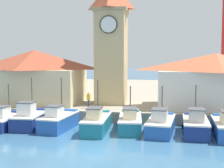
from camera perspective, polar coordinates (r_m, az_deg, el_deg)
name	(u,v)px	position (r m, az deg, el deg)	size (l,w,h in m)	color
ground_plane	(93,153)	(20.79, -3.47, -12.41)	(300.00, 300.00, 0.00)	#386689
quay_wharf	(136,93)	(48.80, 4.39, -1.62)	(120.00, 40.00, 1.05)	#9E937F
fishing_boat_far_left	(6,120)	(28.84, -18.89, -6.28)	(2.37, 4.46, 3.82)	navy
fishing_boat_left_outer	(30,119)	(28.27, -14.79, -6.14)	(2.33, 4.49, 4.36)	navy
fishing_boat_left_inner	(59,121)	(27.07, -9.72, -6.60)	(2.38, 4.76, 4.42)	#2356A8
fishing_boat_mid_left	(96,123)	(25.90, -2.86, -7.08)	(2.05, 5.11, 4.26)	#196B7F
fishing_boat_center	(130,122)	(26.40, 3.32, -6.95)	(2.35, 5.28, 3.70)	#196B7F
fishing_boat_mid_right	(161,124)	(25.81, 8.91, -7.27)	(2.48, 5.40, 3.82)	#2356A8
fishing_boat_right_inner	(196,125)	(25.75, 15.03, -7.31)	(2.11, 4.84, 3.94)	navy
clock_tower	(111,40)	(34.12, -0.14, 8.14)	(3.69, 3.69, 14.80)	tan
warehouse_left	(35,76)	(36.05, -13.95, 1.48)	(10.74, 6.92, 5.87)	beige
warehouse_right	(215,80)	(33.04, 18.38, 0.69)	(11.64, 6.93, 5.48)	silver
port_crane_near	(224,45)	(47.64, 19.80, 6.74)	(4.99, 9.27, 18.11)	maroon
dock_worker_near_tower	(89,100)	(31.28, -4.30, -2.89)	(0.34, 0.22, 1.62)	#33333D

